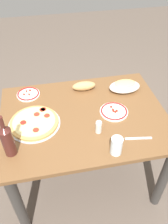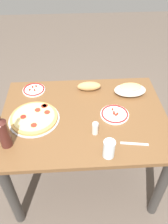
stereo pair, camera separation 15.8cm
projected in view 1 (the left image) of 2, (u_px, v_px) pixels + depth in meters
name	position (u px, v px, depth m)	size (l,w,h in m)	color
ground_plane	(84.00, 173.00, 2.09)	(8.00, 8.00, 0.00)	brown
dining_table	(84.00, 128.00, 1.69)	(1.14, 0.85, 0.72)	brown
pepperoni_pizza	(34.00, 123.00, 1.53)	(0.34, 0.34, 0.03)	#B7B7BC
baked_pasta_dish	(125.00, 86.00, 1.79)	(0.24, 0.15, 0.08)	white
wine_bottle	(7.00, 140.00, 1.29)	(0.07, 0.07, 0.29)	#471E19
water_glass	(116.00, 146.00, 1.33)	(0.07, 0.07, 0.12)	silver
side_plate_near	(114.00, 111.00, 1.62)	(0.20, 0.20, 0.02)	white
side_plate_far	(28.00, 94.00, 1.77)	(0.17, 0.17, 0.02)	white
bread_loaf	(84.00, 86.00, 1.80)	(0.18, 0.08, 0.07)	tan
spice_shaker	(99.00, 127.00, 1.46)	(0.04, 0.04, 0.09)	silver
fork_left	(138.00, 138.00, 1.45)	(0.17, 0.02, 0.01)	#B7B7BC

